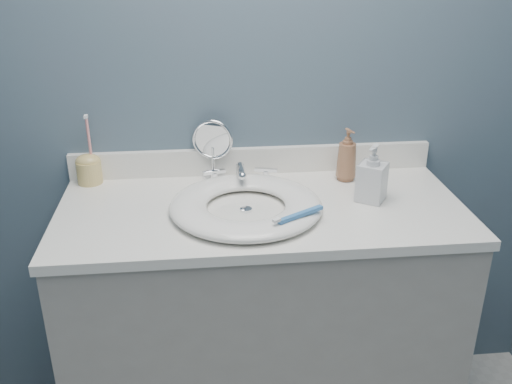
{
  "coord_description": "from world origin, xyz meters",
  "views": [
    {
      "loc": [
        -0.18,
        -0.56,
        1.62
      ],
      "look_at": [
        -0.02,
        0.94,
        0.94
      ],
      "focal_mm": 40.0,
      "sensor_mm": 36.0,
      "label": 1
    }
  ],
  "objects": [
    {
      "name": "basin",
      "position": [
        -0.05,
        0.94,
        0.9
      ],
      "size": [
        0.45,
        0.45,
        0.04
      ],
      "primitive_type": null,
      "color": "white",
      "rests_on": "countertop"
    },
    {
      "name": "faucet",
      "position": [
        -0.05,
        1.14,
        0.91
      ],
      "size": [
        0.25,
        0.13,
        0.07
      ],
      "color": "silver",
      "rests_on": "countertop"
    },
    {
      "name": "soap_bottle_amber",
      "position": [
        0.3,
        1.15,
        0.97
      ],
      "size": [
        0.08,
        0.08,
        0.18
      ],
      "primitive_type": "imported",
      "rotation": [
        0.0,
        0.0,
        0.28
      ],
      "color": "#8E5E40",
      "rests_on": "countertop"
    },
    {
      "name": "makeup_mirror",
      "position": [
        -0.14,
        1.22,
        0.99
      ],
      "size": [
        0.13,
        0.08,
        0.2
      ],
      "rotation": [
        0.0,
        0.0,
        -0.22
      ],
      "color": "silver",
      "rests_on": "countertop"
    },
    {
      "name": "soap_bottle_clear",
      "position": [
        0.34,
        0.98,
        0.97
      ],
      "size": [
        0.11,
        0.11,
        0.18
      ],
      "primitive_type": "imported",
      "rotation": [
        0.0,
        0.0,
        -0.59
      ],
      "color": "silver",
      "rests_on": "countertop"
    },
    {
      "name": "toothbrush_lying",
      "position": [
        0.08,
        0.81,
        0.92
      ],
      "size": [
        0.16,
        0.1,
        0.02
      ],
      "rotation": [
        0.0,
        0.0,
        0.54
      ],
      "color": "#3372B6",
      "rests_on": "basin"
    },
    {
      "name": "backsplash",
      "position": [
        0.0,
        1.24,
        0.93
      ],
      "size": [
        1.22,
        0.02,
        0.09
      ],
      "primitive_type": "cube",
      "color": "white",
      "rests_on": "countertop"
    },
    {
      "name": "drain",
      "position": [
        -0.05,
        0.94,
        0.88
      ],
      "size": [
        0.04,
        0.04,
        0.01
      ],
      "primitive_type": "cylinder",
      "color": "silver",
      "rests_on": "countertop"
    },
    {
      "name": "countertop",
      "position": [
        0.0,
        0.97,
        0.86
      ],
      "size": [
        1.22,
        0.57,
        0.03
      ],
      "primitive_type": "cube",
      "color": "white",
      "rests_on": "vanity_cabinet"
    },
    {
      "name": "back_wall",
      "position": [
        0.0,
        1.25,
        1.2
      ],
      "size": [
        2.2,
        0.02,
        2.4
      ],
      "primitive_type": "cube",
      "color": "#485E6C",
      "rests_on": "ground"
    },
    {
      "name": "toothbrush_holder",
      "position": [
        -0.54,
        1.21,
        0.93
      ],
      "size": [
        0.08,
        0.08,
        0.23
      ],
      "rotation": [
        0.0,
        0.0,
        0.12
      ],
      "color": "#D4B86A",
      "rests_on": "countertop"
    },
    {
      "name": "vanity_cabinet",
      "position": [
        0.0,
        0.97,
        0.42
      ],
      "size": [
        1.2,
        0.55,
        0.85
      ],
      "primitive_type": "cube",
      "color": "#A19B93",
      "rests_on": "ground"
    }
  ]
}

